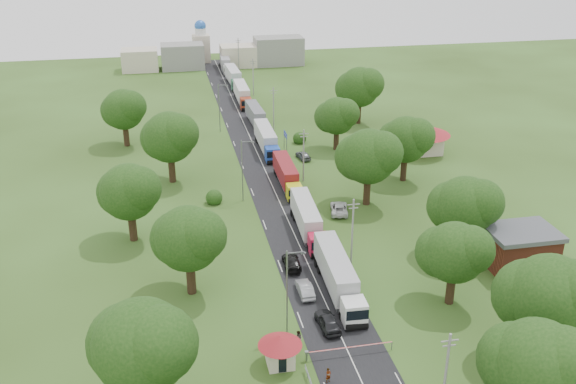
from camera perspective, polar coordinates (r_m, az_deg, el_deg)
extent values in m
plane|color=#2C4216|center=(87.99, 0.87, -4.45)|extent=(260.00, 260.00, 0.00)
cube|color=black|center=(105.71, -1.42, 0.57)|extent=(8.00, 200.00, 0.04)
cylinder|color=slate|center=(66.34, 1.66, -14.40)|extent=(0.20, 0.20, 1.10)
cube|color=slate|center=(66.03, 1.67, -14.06)|extent=(0.35, 0.35, 0.25)
cylinder|color=red|center=(67.04, 5.52, -13.57)|extent=(9.00, 0.12, 0.12)
cylinder|color=slate|center=(68.59, 9.21, -13.35)|extent=(0.10, 0.10, 1.00)
cube|color=beige|center=(65.50, -0.71, -14.25)|extent=(2.60, 2.60, 2.40)
cone|color=maroon|center=(64.47, -0.72, -13.06)|extent=(4.40, 4.40, 1.10)
cube|color=black|center=(65.58, 0.45, -13.97)|extent=(0.02, 1.20, 0.90)
cube|color=black|center=(64.61, -0.48, -15.09)|extent=(0.80, 0.02, 1.90)
cylinder|color=slate|center=(118.52, -0.12, 4.22)|extent=(0.12, 0.12, 4.00)
cylinder|color=slate|center=(120.75, -0.34, 4.59)|extent=(0.12, 0.12, 4.00)
cube|color=navy|center=(119.12, -0.23, 5.13)|extent=(0.06, 3.00, 1.00)
cube|color=silver|center=(119.12, -0.23, 5.13)|extent=(0.07, 3.10, 0.06)
cylinder|color=gray|center=(59.33, 13.81, -15.67)|extent=(0.24, 0.24, 9.00)
cube|color=gray|center=(57.04, 14.19, -12.70)|extent=(1.60, 0.10, 0.10)
cube|color=gray|center=(57.33, 14.14, -13.10)|extent=(1.20, 0.10, 0.10)
cylinder|color=gray|center=(81.18, 5.74, -3.54)|extent=(0.24, 0.24, 9.00)
cube|color=gray|center=(79.52, 5.85, -1.10)|extent=(1.60, 0.10, 0.10)
cube|color=gray|center=(79.73, 5.84, -1.43)|extent=(1.20, 0.10, 0.10)
cylinder|color=gray|center=(105.96, 1.40, 3.24)|extent=(0.24, 0.24, 9.00)
cube|color=gray|center=(104.70, 1.42, 5.19)|extent=(1.60, 0.10, 0.10)
cube|color=gray|center=(104.86, 1.41, 4.93)|extent=(1.20, 0.10, 0.10)
cylinder|color=gray|center=(132.04, -1.29, 7.40)|extent=(0.24, 0.24, 9.00)
cube|color=gray|center=(131.03, -1.31, 8.99)|extent=(1.60, 0.10, 0.10)
cube|color=gray|center=(131.15, -1.31, 8.78)|extent=(1.20, 0.10, 0.10)
cylinder|color=gray|center=(158.77, -3.11, 10.16)|extent=(0.24, 0.24, 9.00)
cube|color=gray|center=(157.93, -3.14, 11.50)|extent=(1.60, 0.10, 0.10)
cube|color=gray|center=(158.03, -3.14, 11.33)|extent=(1.20, 0.10, 0.10)
cylinder|color=gray|center=(185.88, -4.42, 12.12)|extent=(0.24, 0.24, 9.00)
cube|color=gray|center=(185.16, -4.46, 13.27)|extent=(1.60, 0.10, 0.10)
cube|color=gray|center=(185.25, -4.46, 13.12)|extent=(1.20, 0.10, 0.10)
cylinder|color=slate|center=(67.58, -0.09, -8.97)|extent=(0.16, 0.16, 10.00)
cube|color=slate|center=(65.33, 0.68, -5.41)|extent=(1.80, 0.10, 0.10)
cube|color=slate|center=(65.55, 1.37, -5.46)|extent=(0.50, 0.22, 0.15)
cylinder|color=slate|center=(98.48, -4.09, 1.87)|extent=(0.16, 0.16, 10.00)
cube|color=slate|center=(96.95, -3.64, 4.50)|extent=(1.80, 0.10, 0.10)
cube|color=slate|center=(97.10, -3.17, 4.44)|extent=(0.50, 0.22, 0.15)
cylinder|color=slate|center=(131.46, -6.14, 7.42)|extent=(0.16, 0.16, 10.00)
cube|color=slate|center=(130.32, -5.83, 9.43)|extent=(1.80, 0.10, 0.10)
cube|color=slate|center=(130.43, -5.47, 9.39)|extent=(0.50, 0.22, 0.15)
sphere|color=#17370F|center=(58.48, 21.29, -14.04)|extent=(7.70, 7.70, 7.70)
sphere|color=#17370F|center=(57.99, 23.17, -13.72)|extent=(6.05, 6.05, 6.05)
sphere|color=#17370F|center=(59.18, 19.58, -13.92)|extent=(6.60, 6.60, 6.60)
cylinder|color=#382616|center=(69.52, 21.53, -12.55)|extent=(1.12, 1.12, 4.55)
sphere|color=#17370F|center=(66.53, 22.25, -8.64)|extent=(8.40, 8.40, 8.40)
sphere|color=#17370F|center=(66.07, 24.02, -8.29)|extent=(6.60, 6.60, 6.60)
sphere|color=#17370F|center=(67.27, 20.63, -8.59)|extent=(7.20, 7.20, 7.20)
cylinder|color=#382616|center=(76.44, 14.25, -8.29)|extent=(1.04, 1.04, 3.85)
sphere|color=#17370F|center=(74.13, 14.60, -5.22)|extent=(7.00, 7.00, 7.00)
sphere|color=#17370F|center=(73.53, 15.87, -4.95)|extent=(5.50, 5.50, 5.50)
sphere|color=#17370F|center=(74.94, 13.47, -5.20)|extent=(6.00, 6.00, 6.00)
cylinder|color=#382616|center=(86.54, 15.13, -4.28)|extent=(1.08, 1.08, 4.20)
sphere|color=#17370F|center=(84.33, 15.49, -1.20)|extent=(7.70, 7.70, 7.70)
sphere|color=#17370F|center=(83.73, 16.72, -0.91)|extent=(6.05, 6.05, 6.05)
sphere|color=#17370F|center=(85.20, 14.39, -1.22)|extent=(6.60, 6.60, 6.60)
cylinder|color=#382616|center=(98.88, 7.03, 0.13)|extent=(1.12, 1.12, 4.55)
sphere|color=#17370F|center=(96.80, 7.19, 3.16)|extent=(8.40, 8.40, 8.40)
sphere|color=#17370F|center=(95.91, 8.29, 3.47)|extent=(6.60, 6.60, 6.60)
sphere|color=#17370F|center=(97.99, 6.24, 3.09)|extent=(7.20, 7.20, 7.20)
cylinder|color=#382616|center=(108.82, 10.25, 2.07)|extent=(1.08, 1.08, 4.20)
sphere|color=#17370F|center=(107.08, 10.44, 4.62)|extent=(7.70, 7.70, 7.70)
sphere|color=#17370F|center=(106.36, 11.38, 4.88)|extent=(6.05, 6.05, 6.05)
sphere|color=#17370F|center=(108.07, 9.61, 4.55)|extent=(6.60, 6.60, 6.60)
cylinder|color=#382616|center=(121.83, 4.31, 4.66)|extent=(1.04, 1.04, 3.85)
sphere|color=#17370F|center=(120.40, 4.38, 6.76)|extent=(7.00, 7.00, 7.00)
sphere|color=#17370F|center=(119.60, 5.10, 7.00)|extent=(5.50, 5.50, 5.50)
sphere|color=#17370F|center=(121.44, 3.75, 6.68)|extent=(6.00, 6.00, 6.00)
cylinder|color=#382616|center=(137.90, 6.28, 7.01)|extent=(1.12, 1.12, 4.55)
sphere|color=#17370F|center=(136.42, 6.39, 9.25)|extent=(8.40, 8.40, 8.40)
sphere|color=#17370F|center=(135.55, 7.17, 9.51)|extent=(6.60, 6.60, 6.60)
sphere|color=#17370F|center=(137.60, 5.71, 9.15)|extent=(7.20, 7.20, 7.20)
sphere|color=#17370F|center=(56.90, -12.88, -13.22)|extent=(8.40, 8.40, 8.40)
sphere|color=#17370F|center=(55.34, -11.38, -13.09)|extent=(6.60, 6.60, 6.60)
sphere|color=#17370F|center=(58.55, -14.01, -12.89)|extent=(7.20, 7.20, 7.20)
cylinder|color=#382616|center=(76.69, -8.62, -7.50)|extent=(1.08, 1.08, 4.20)
sphere|color=#17370F|center=(74.19, -8.86, -4.11)|extent=(7.70, 7.70, 7.70)
sphere|color=#17370F|center=(72.88, -7.77, -3.85)|extent=(6.05, 6.05, 6.05)
sphere|color=#17370F|center=(75.65, -9.72, -4.07)|extent=(6.60, 6.60, 6.60)
cylinder|color=#382616|center=(90.04, -13.65, -2.98)|extent=(1.08, 1.08, 4.20)
sphere|color=#17370F|center=(87.92, -13.97, 0.01)|extent=(7.70, 7.70, 7.70)
sphere|color=#17370F|center=(86.52, -13.13, 0.30)|extent=(6.05, 6.05, 6.05)
sphere|color=#17370F|center=(89.47, -14.61, -0.02)|extent=(6.60, 6.60, 6.60)
cylinder|color=#382616|center=(108.16, -10.28, 2.03)|extent=(1.12, 1.12, 4.55)
sphere|color=#17370F|center=(106.27, -10.50, 4.82)|extent=(8.40, 8.40, 8.40)
sphere|color=#17370F|center=(104.86, -9.69, 5.14)|extent=(6.60, 6.60, 6.60)
sphere|color=#17370F|center=(107.88, -11.14, 4.72)|extent=(7.20, 7.20, 7.20)
cylinder|color=#382616|center=(127.27, -14.19, 4.91)|extent=(1.08, 1.08, 4.20)
sphere|color=#17370F|center=(125.78, -14.42, 7.12)|extent=(7.70, 7.70, 7.70)
sphere|color=#17370F|center=(124.43, -13.84, 7.40)|extent=(6.05, 6.05, 6.05)
sphere|color=#17370F|center=(127.32, -14.87, 7.01)|extent=(6.60, 6.60, 6.60)
cube|color=maroon|center=(86.15, 19.88, -4.91)|extent=(8.00, 6.00, 4.60)
cube|color=#47494F|center=(85.00, 20.12, -3.36)|extent=(8.60, 6.60, 0.60)
cube|color=beige|center=(122.18, 11.75, 4.31)|extent=(7.00, 5.00, 4.00)
cone|color=maroon|center=(121.27, 11.86, 5.60)|extent=(10.08, 10.08, 1.80)
cube|color=gray|center=(189.77, -9.36, 11.81)|extent=(12.00, 8.00, 7.00)
cube|color=beige|center=(191.10, -4.45, 11.98)|extent=(10.00, 8.00, 6.00)
cube|color=gray|center=(192.69, -0.84, 12.44)|extent=(14.00, 8.00, 8.00)
cube|color=beige|center=(189.83, -13.03, 11.37)|extent=(10.00, 8.00, 6.00)
cube|color=beige|center=(197.80, -7.71, 12.53)|extent=(5.00, 5.00, 8.00)
cylinder|color=silver|center=(196.92, -7.79, 13.96)|extent=(3.20, 3.20, 2.00)
sphere|color=#2659B2|center=(196.66, -7.82, 14.42)|extent=(3.40, 3.40, 3.40)
cube|color=white|center=(71.07, 5.88, -10.52)|extent=(2.66, 2.66, 2.68)
cube|color=black|center=(69.84, 6.21, -10.85)|extent=(2.46, 0.11, 1.18)
cube|color=slate|center=(70.72, 6.14, -11.79)|extent=(2.36, 0.34, 0.37)
cube|color=slate|center=(77.55, 4.24, -8.02)|extent=(2.93, 12.39, 0.32)
cube|color=#ABABB0|center=(76.82, 4.22, -6.67)|extent=(3.15, 12.72, 3.21)
cylinder|color=black|center=(70.96, 6.08, -11.70)|extent=(2.52, 1.07, 1.07)
cylinder|color=black|center=(72.46, 5.62, -10.84)|extent=(2.52, 1.07, 1.07)
cylinder|color=black|center=(80.77, 3.53, -6.82)|extent=(2.52, 1.07, 1.07)
cylinder|color=black|center=(82.11, 3.25, -6.26)|extent=(2.52, 1.07, 1.07)
cube|color=#C01639|center=(84.21, 2.69, -4.64)|extent=(2.52, 2.52, 2.51)
cube|color=black|center=(83.00, 2.90, -4.82)|extent=(2.31, 0.13, 1.11)
cube|color=slate|center=(83.71, 2.87, -5.62)|extent=(2.22, 0.35, 0.35)
cube|color=slate|center=(90.64, 1.61, -3.03)|extent=(2.84, 11.65, 0.30)
cube|color=beige|center=(90.11, 1.58, -1.91)|extent=(3.05, 11.96, 3.02)
cylinder|color=black|center=(83.95, 2.83, -5.56)|extent=(2.36, 1.01, 1.01)
cylinder|color=black|center=(85.48, 2.53, -4.98)|extent=(2.36, 1.01, 1.01)
cylinder|color=black|center=(93.83, 1.13, -2.22)|extent=(2.36, 1.01, 1.01)
cylinder|color=black|center=(95.15, 0.94, -1.83)|extent=(2.36, 1.01, 1.01)
cube|color=yellow|center=(99.63, 0.55, 0.00)|extent=(2.32, 2.32, 2.38)
cube|color=black|center=(98.46, 0.69, -0.08)|extent=(2.19, 0.05, 1.05)
cube|color=slate|center=(99.04, 0.68, -0.75)|extent=(2.10, 0.28, 0.33)
cube|color=slate|center=(105.94, -0.20, 1.04)|extent=(2.34, 10.99, 0.29)
cube|color=maroon|center=(105.55, -0.23, 1.96)|extent=(2.53, 11.27, 2.86)
cylinder|color=black|center=(99.27, 0.65, -0.72)|extent=(2.24, 0.95, 0.95)
cylinder|color=black|center=(100.80, 0.45, -0.33)|extent=(2.24, 0.95, 0.95)
cylinder|color=black|center=(109.06, -0.54, 1.59)|extent=(2.24, 0.95, 0.95)
cylinder|color=black|center=(110.36, -0.68, 1.86)|extent=(2.24, 0.95, 0.95)
cube|color=#1C42A8|center=(115.01, -1.40, 3.38)|extent=(2.49, 2.49, 2.57)
cube|color=black|center=(113.73, -1.29, 3.33)|extent=(2.37, 0.03, 1.13)
cube|color=slate|center=(114.28, -1.29, 2.69)|extent=(2.27, 0.26, 0.36)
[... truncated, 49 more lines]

